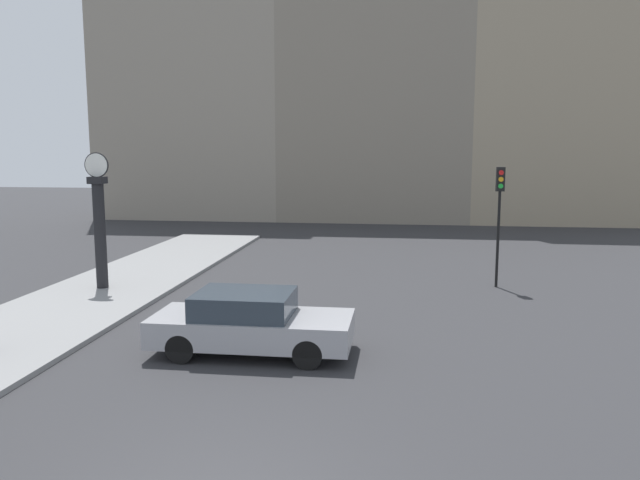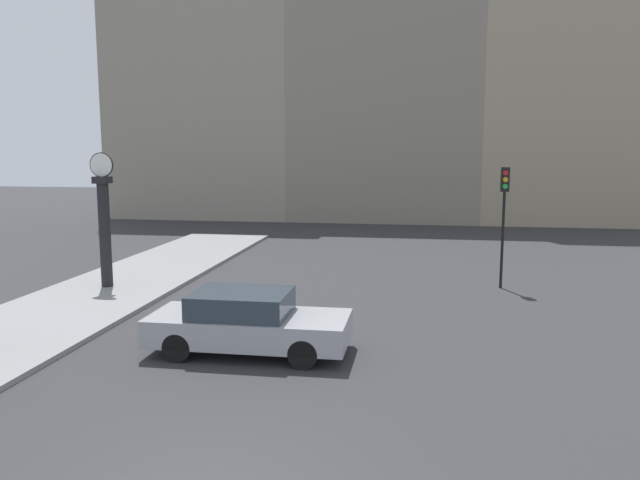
% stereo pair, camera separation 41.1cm
% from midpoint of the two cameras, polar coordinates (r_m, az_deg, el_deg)
% --- Properties ---
extents(sidewalk_corner, '(3.97, 25.17, 0.12)m').
position_cam_midpoint_polar(sidewalk_corner, '(20.25, -18.36, -4.48)').
color(sidewalk_corner, gray).
rests_on(sidewalk_corner, ground_plane).
extents(building_row, '(34.12, 5.00, 16.54)m').
position_cam_midpoint_polar(building_row, '(39.30, 5.73, 13.43)').
color(building_row, gray).
rests_on(building_row, ground_plane).
extents(sedan_car, '(4.30, 1.82, 1.36)m').
position_cam_midpoint_polar(sedan_car, '(13.69, -5.79, -7.48)').
color(sedan_car, '#9E9EA3').
rests_on(sedan_car, ground_plane).
extents(traffic_light_far, '(0.26, 0.24, 3.84)m').
position_cam_midpoint_polar(traffic_light_far, '(20.44, 17.04, 3.32)').
color(traffic_light_far, black).
rests_on(traffic_light_far, ground_plane).
extents(street_clock, '(0.76, 0.46, 4.18)m').
position_cam_midpoint_polar(street_clock, '(20.38, -18.57, 1.45)').
color(street_clock, black).
rests_on(street_clock, sidewalk_corner).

